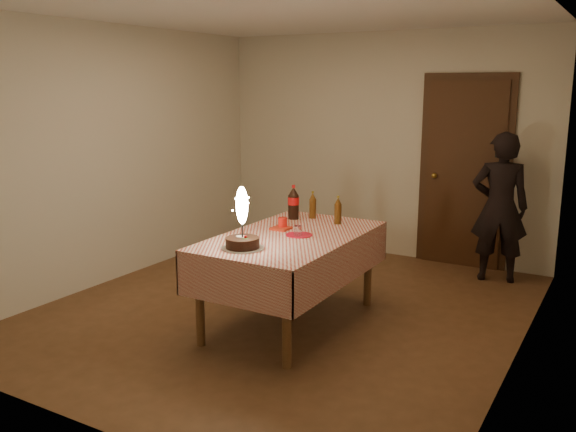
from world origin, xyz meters
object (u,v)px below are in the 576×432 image
Objects in this scene: amber_bottle_right at (338,211)px; red_plate at (299,235)px; amber_bottle_left at (313,206)px; birthday_cake at (242,232)px; clear_cup at (298,231)px; dining_table at (291,247)px; red_cup at (283,223)px; photographer at (500,207)px; cola_bottle at (293,203)px.

red_plate is at bearing -99.61° from amber_bottle_right.
red_plate is 0.86× the size of amber_bottle_left.
birthday_cake is 0.57m from clear_cup.
red_cup is at bearing 138.34° from dining_table.
photographer is (1.36, 2.65, -0.13)m from birthday_cake.
cola_bottle is (-0.37, 0.57, 0.11)m from clear_cup.
amber_bottle_left is at bearing 108.29° from clear_cup.
birthday_cake is 2.17× the size of red_plate.
photographer is (1.26, 2.10, 0.10)m from dining_table.
red_cup reaches higher than dining_table.
amber_bottle_right is at bearing 51.78° from red_cup.
red_cup is 0.39× the size of amber_bottle_right.
birthday_cake is 5.32× the size of clear_cup.
amber_bottle_right is (0.27, 1.12, -0.01)m from birthday_cake.
birthday_cake is 0.61m from red_plate.
dining_table is 6.75× the size of amber_bottle_left.
amber_bottle_right is at bearing -17.43° from amber_bottle_left.
clear_cup is 0.06× the size of photographer.
photographer is at bearing 60.97° from clear_cup.
photographer is at bearing 59.13° from dining_table.
red_cup is at bearing 94.84° from birthday_cake.
photographer is at bearing 60.25° from red_plate.
amber_bottle_left is at bearing 87.56° from red_cup.
birthday_cake is 1.11m from cola_bottle.
clear_cup is (0.19, 0.53, -0.08)m from birthday_cake.
red_plate is 2.40m from photographer.
dining_table is 3.59× the size of birthday_cake.
clear_cup is 0.35× the size of amber_bottle_right.
cola_bottle is at bearing 99.17° from birthday_cake.
amber_bottle_left is at bearing 39.81° from cola_bottle.
photographer reaches higher than dining_table.
amber_bottle_left is (0.02, 0.51, 0.07)m from red_cup.
red_cup is 2.41m from photographer.
red_plate reaches higher than dining_table.
photographer is (1.40, 1.44, -0.12)m from amber_bottle_left.
dining_table is 6.75× the size of amber_bottle_right.
dining_table is at bearing 78.73° from birthday_cake.
clear_cup is 0.60m from amber_bottle_right.
red_plate is 0.57m from amber_bottle_right.
cola_bottle is at bearing 106.58° from red_cup.
cola_bottle reaches higher than red_cup.
amber_bottle_left is 2.01m from photographer.
birthday_cake is 2.98m from photographer.
dining_table is at bearing -120.87° from photographer.
red_cup is 1.11× the size of clear_cup.
birthday_cake is 1.88× the size of amber_bottle_left.
photographer is (1.19, 2.08, -0.01)m from red_plate.
amber_bottle_right is (0.16, 0.57, 0.22)m from dining_table.
amber_bottle_right is (0.09, 0.55, 0.11)m from red_plate.
amber_bottle_left is 1.00× the size of amber_bottle_right.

